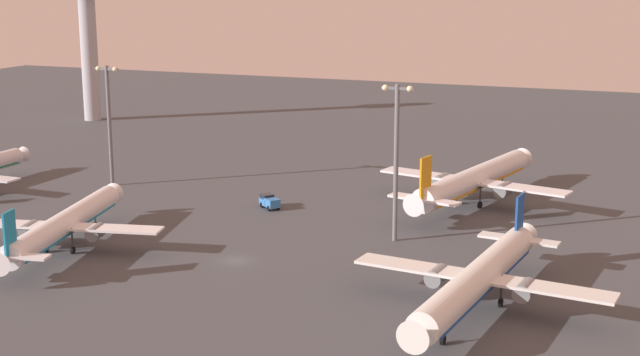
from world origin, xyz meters
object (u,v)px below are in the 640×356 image
airplane_far_stand (64,225)px  apron_light_west (396,152)px  control_tower (88,30)px  apron_light_east (109,117)px  airplane_taxiway_distant (473,180)px  maintenance_van (270,201)px  airplane_terminal_side (479,278)px

airplane_far_stand → apron_light_west: bearing=14.0°
control_tower → apron_light_east: size_ratio=1.88×
apron_light_west → control_tower: bearing=144.6°
airplane_taxiway_distant → maintenance_van: bearing=-140.7°
control_tower → airplane_terminal_side: control_tower is taller
airplane_far_stand → airplane_taxiway_distant: airplane_taxiway_distant is taller
control_tower → airplane_taxiway_distant: (114.28, -51.54, -19.65)m
maintenance_van → airplane_far_stand: bearing=-170.7°
airplane_far_stand → apron_light_west: apron_light_west is taller
airplane_terminal_side → maintenance_van: 53.21m
apron_light_west → apron_light_east: bearing=166.2°
airplane_terminal_side → apron_light_east: bearing=-19.6°
airplane_terminal_side → airplane_far_stand: size_ratio=1.08×
apron_light_east → airplane_far_stand: bearing=-65.0°
airplane_terminal_side → airplane_far_stand: bearing=5.2°
control_tower → airplane_terminal_side: 161.52m
apron_light_west → airplane_far_stand: bearing=-153.1°
maintenance_van → apron_light_east: apron_light_east is taller
airplane_far_stand → apron_light_west: size_ratio=1.60×
airplane_terminal_side → airplane_taxiway_distant: airplane_taxiway_distant is taller
airplane_taxiway_distant → apron_light_east: apron_light_east is taller
control_tower → apron_light_west: (108.35, -77.06, -10.56)m
control_tower → airplane_taxiway_distant: control_tower is taller
airplane_far_stand → maintenance_van: bearing=48.2°
control_tower → apron_light_east: 80.60m
control_tower → airplane_far_stand: (66.23, -98.45, -20.24)m
maintenance_van → apron_light_west: (24.81, -9.99, 12.10)m
airplane_taxiway_distant → apron_light_west: size_ratio=1.86×
airplane_terminal_side → apron_light_west: bearing=-46.6°
control_tower → apron_light_west: control_tower is taller
airplane_far_stand → apron_light_east: apron_light_east is taller
control_tower → airplane_far_stand: bearing=-56.1°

